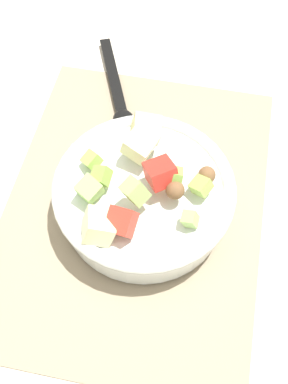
# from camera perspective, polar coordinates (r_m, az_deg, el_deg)

# --- Properties ---
(ground_plane) EXTENTS (2.40, 2.40, 0.00)m
(ground_plane) POSITION_cam_1_polar(r_m,az_deg,el_deg) (0.70, -1.10, -1.68)
(ground_plane) COLOR silver
(placemat) EXTENTS (0.50, 0.37, 0.01)m
(placemat) POSITION_cam_1_polar(r_m,az_deg,el_deg) (0.70, -1.10, -1.56)
(placemat) COLOR gray
(placemat) RESTS_ON ground_plane
(salad_bowl) EXTENTS (0.24, 0.24, 0.12)m
(salad_bowl) POSITION_cam_1_polar(r_m,az_deg,el_deg) (0.65, -0.04, -0.31)
(salad_bowl) COLOR white
(salad_bowl) RESTS_ON placemat
(serving_spoon) EXTENTS (0.22, 0.11, 0.01)m
(serving_spoon) POSITION_cam_1_polar(r_m,az_deg,el_deg) (0.80, -2.95, 10.66)
(serving_spoon) COLOR black
(serving_spoon) RESTS_ON placemat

